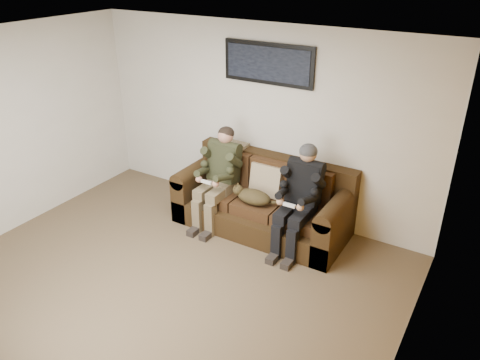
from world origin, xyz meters
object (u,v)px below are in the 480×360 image
Objects in this scene: person_left at (219,172)px; framed_poster at (268,64)px; sofa at (264,202)px; cat at (252,196)px; person_right at (300,193)px.

person_left is 1.53m from framed_poster.
person_left is at bearing -161.98° from sofa.
person_left is 1.99× the size of cat.
framed_poster reaches higher than sofa.
framed_poster is at bearing 143.82° from person_right.
sofa is 1.80m from framed_poster.
cat is 0.53× the size of framed_poster.
person_left reaches higher than cat.
cat is (-0.62, -0.08, -0.19)m from person_right.
framed_poster reaches higher than person_left.
person_right is 2.00× the size of cat.
cat is at bearing -7.81° from person_left.
framed_poster is at bearing 56.13° from person_left.
framed_poster reaches higher than person_right.
framed_poster reaches higher than cat.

